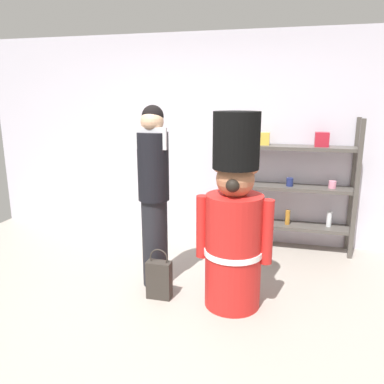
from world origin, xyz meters
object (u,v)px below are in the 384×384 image
teddy_bear_guard (234,224)px  shopping_bag (159,279)px  person_shopper (154,193)px  merchandise_shelf (290,185)px

teddy_bear_guard → shopping_bag: 0.89m
person_shopper → shopping_bag: (0.13, -0.26, -0.76)m
merchandise_shelf → shopping_bag: 2.03m
merchandise_shelf → shopping_bag: size_ratio=3.31×
merchandise_shelf → teddy_bear_guard: 1.58m
person_shopper → shopping_bag: 0.81m
merchandise_shelf → teddy_bear_guard: teddy_bear_guard is taller
shopping_bag → teddy_bear_guard: bearing=4.7°
teddy_bear_guard → person_shopper: bearing=165.8°
teddy_bear_guard → shopping_bag: bearing=-175.3°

